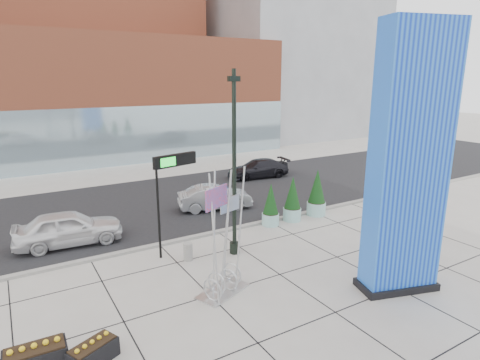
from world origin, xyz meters
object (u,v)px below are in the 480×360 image
overhead_street_sign (174,170)px  car_white_west (69,228)px  public_art_sculpture (223,262)px  lamp_post (234,182)px  concrete_bollard (188,252)px  car_silver_mid (215,198)px  blue_pylon (408,168)px

overhead_street_sign → car_white_west: 5.87m
public_art_sculpture → car_white_west: bearing=96.8°
lamp_post → concrete_bollard: 3.45m
car_white_west → car_silver_mid: size_ratio=1.11×
car_white_west → car_silver_mid: car_white_west is taller
blue_pylon → car_white_west: size_ratio=1.99×
lamp_post → concrete_bollard: lamp_post is taller
blue_pylon → lamp_post: (-3.50, 5.56, -1.28)m
blue_pylon → overhead_street_sign: 8.84m
blue_pylon → concrete_bollard: 9.06m
car_silver_mid → public_art_sculpture: bearing=169.0°
blue_pylon → lamp_post: 6.69m
concrete_bollard → public_art_sculpture: bearing=-89.7°
blue_pylon → car_silver_mid: bearing=114.3°
concrete_bollard → car_white_west: car_white_west is taller
public_art_sculpture → car_silver_mid: size_ratio=1.06×
blue_pylon → car_white_west: blue_pylon is taller
overhead_street_sign → car_white_west: size_ratio=0.93×
lamp_post → car_silver_mid: 6.57m
concrete_bollard → overhead_street_sign: overhead_street_sign is taller
concrete_bollard → overhead_street_sign: size_ratio=0.17×
concrete_bollard → car_silver_mid: (4.05, 5.34, 0.31)m
concrete_bollard → car_silver_mid: car_silver_mid is taller
blue_pylon → concrete_bollard: size_ratio=12.31×
blue_pylon → lamp_post: blue_pylon is taller
public_art_sculpture → concrete_bollard: bearing=68.5°
lamp_post → car_white_west: 7.89m
overhead_street_sign → car_silver_mid: bearing=34.3°
lamp_post → overhead_street_sign: (-2.17, 1.19, 0.55)m
public_art_sculpture → car_white_west: public_art_sculpture is taller
blue_pylon → car_silver_mid: (-1.45, 11.29, -3.75)m
concrete_bollard → overhead_street_sign: 3.43m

